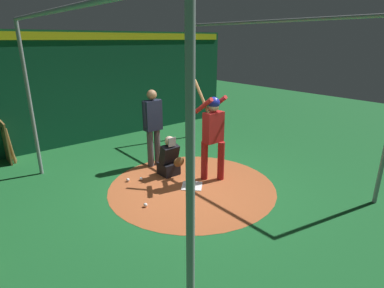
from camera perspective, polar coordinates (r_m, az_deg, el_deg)
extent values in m
plane|color=#195B28|center=(6.63, 0.00, -7.80)|extent=(25.64, 25.64, 0.00)
cylinder|color=#AD562D|center=(6.63, 0.00, -7.78)|extent=(3.50, 3.50, 0.01)
cube|color=white|center=(6.62, 0.00, -7.71)|extent=(0.59, 0.59, 0.01)
cylinder|color=maroon|center=(6.81, 5.34, -3.12)|extent=(0.15, 0.15, 0.87)
cylinder|color=maroon|center=(6.80, 2.30, -3.08)|extent=(0.15, 0.15, 0.87)
cube|color=#B21E1E|center=(6.56, 3.96, 3.09)|extent=(0.22, 0.44, 0.65)
cylinder|color=#B21E1E|center=(6.65, 4.71, 7.48)|extent=(0.53, 0.09, 0.41)
cylinder|color=#B21E1E|center=(6.39, 2.13, 7.05)|extent=(0.53, 0.09, 0.41)
sphere|color=beige|center=(6.45, 4.05, 6.99)|extent=(0.22, 0.22, 0.22)
sphere|color=navy|center=(6.44, 4.07, 7.53)|extent=(0.25, 0.25, 0.25)
cylinder|color=olive|center=(6.49, 1.88, 8.46)|extent=(0.54, 0.06, 0.73)
cube|color=black|center=(7.16, -4.33, -4.48)|extent=(0.40, 0.40, 0.29)
cube|color=black|center=(7.00, -4.21, -1.90)|extent=(0.30, 0.40, 0.47)
sphere|color=beige|center=(6.88, -4.18, 0.57)|extent=(0.21, 0.21, 0.21)
cube|color=gray|center=(6.80, -3.70, 0.37)|extent=(0.03, 0.19, 0.19)
ellipsoid|color=brown|center=(6.86, -2.42, -3.32)|extent=(0.12, 0.28, 0.22)
cylinder|color=#4C4C51|center=(7.65, -6.40, -0.53)|extent=(0.15, 0.15, 0.90)
cylinder|color=#4C4C51|center=(7.55, -7.66, -0.85)|extent=(0.15, 0.15, 0.90)
cube|color=#1E2338|center=(7.37, -7.28, 5.25)|extent=(0.22, 0.42, 0.72)
cylinder|color=#1E2338|center=(7.46, -5.98, 5.92)|extent=(0.09, 0.09, 0.60)
cylinder|color=#1E2338|center=(7.25, -8.64, 5.43)|extent=(0.09, 0.09, 0.60)
sphere|color=#9E704C|center=(7.27, -7.43, 8.98)|extent=(0.23, 0.23, 0.23)
cube|color=#0F472D|center=(9.85, -16.85, 9.99)|extent=(0.20, 9.64, 3.19)
cube|color=yellow|center=(9.66, -17.42, 18.41)|extent=(0.03, 9.45, 0.20)
cylinder|color=gray|center=(7.58, -27.68, 6.79)|extent=(0.08, 0.08, 3.34)
cylinder|color=gray|center=(2.70, -0.30, -9.90)|extent=(0.08, 0.08, 3.34)
cylinder|color=gray|center=(9.57, 0.09, 10.99)|extent=(0.08, 0.08, 3.34)
cylinder|color=gray|center=(4.83, -23.05, 21.84)|extent=(5.47, 0.07, 0.07)
cylinder|color=gray|center=(7.59, 14.35, 21.06)|extent=(5.47, 0.07, 0.07)
cube|color=olive|center=(9.15, -31.23, 0.51)|extent=(0.94, 0.04, 1.05)
cylinder|color=tan|center=(9.53, -31.16, 0.64)|extent=(0.06, 0.12, 0.88)
cylinder|color=tan|center=(9.41, -31.04, 0.46)|extent=(0.06, 0.19, 0.88)
cylinder|color=olive|center=(9.30, -30.91, 0.27)|extent=(0.06, 0.14, 0.88)
cylinder|color=tan|center=(9.19, -30.77, -0.01)|extent=(0.06, 0.16, 0.85)
cylinder|color=black|center=(9.07, -30.67, 0.02)|extent=(0.06, 0.20, 0.92)
cylinder|color=olive|center=(8.97, -30.48, -0.50)|extent=(0.06, 0.20, 0.81)
cylinder|color=olive|center=(8.84, -30.40, -0.36)|extent=(0.06, 0.13, 0.92)
sphere|color=white|center=(5.92, -8.56, -11.03)|extent=(0.07, 0.07, 0.07)
sphere|color=white|center=(6.95, -9.36, -6.34)|extent=(0.07, 0.07, 0.07)
sphere|color=white|center=(6.95, -11.72, -6.49)|extent=(0.07, 0.07, 0.07)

